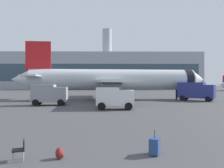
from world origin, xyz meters
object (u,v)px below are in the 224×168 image
object	(u,v)px
cargo_van	(115,97)
fuel_truck	(196,91)
traveller_backpack	(60,153)
safety_cone_near	(99,95)
gate_chair	(20,148)
service_truck	(49,94)
rolling_suitcase	(155,146)
safety_cone_mid	(114,96)
airplane_at_gate	(112,80)

from	to	relation	value
cargo_van	fuel_truck	bearing A→B (deg)	42.17
cargo_van	traveller_backpack	bearing A→B (deg)	-98.49
fuel_truck	safety_cone_near	xyz separation A→B (m)	(-17.26, 9.86, -1.38)
cargo_van	gate_chair	xyz separation A→B (m)	(-4.27, -18.43, -0.95)
service_truck	rolling_suitcase	distance (m)	25.26
cargo_van	traveller_backpack	distance (m)	18.45
service_truck	fuel_truck	size ratio (longest dim) A/B	0.77
safety_cone_mid	rolling_suitcase	bearing A→B (deg)	-88.59
rolling_suitcase	gate_chair	distance (m)	5.67
gate_chair	airplane_at_gate	bearing A→B (deg)	82.93
service_truck	safety_cone_mid	distance (m)	19.48
safety_cone_mid	traveller_backpack	world-z (taller)	safety_cone_mid
service_truck	rolling_suitcase	bearing A→B (deg)	-65.65
safety_cone_mid	rolling_suitcase	size ratio (longest dim) A/B	0.62
traveller_backpack	airplane_at_gate	bearing A→B (deg)	85.49
safety_cone_near	traveller_backpack	size ratio (longest dim) A/B	1.64
airplane_at_gate	traveller_backpack	xyz separation A→B (m)	(-2.67, -33.87, -3.42)
gate_chair	safety_cone_near	bearing A→B (deg)	87.96
safety_cone_near	gate_chair	size ratio (longest dim) A/B	0.92
service_truck	safety_cone_mid	xyz separation A→B (m)	(9.42, 17.01, -1.27)
fuel_truck	safety_cone_mid	bearing A→B (deg)	146.86
rolling_suitcase	airplane_at_gate	bearing A→B (deg)	92.39
rolling_suitcase	traveller_backpack	size ratio (longest dim) A/B	2.29
cargo_van	gate_chair	size ratio (longest dim) A/B	5.23
airplane_at_gate	fuel_truck	size ratio (longest dim) A/B	5.66
service_truck	gate_chair	world-z (taller)	service_truck
safety_cone_mid	traveller_backpack	xyz separation A→B (m)	(-3.08, -40.51, -0.11)
airplane_at_gate	service_truck	world-z (taller)	airplane_at_gate
airplane_at_gate	cargo_van	xyz separation A→B (m)	(0.04, -15.66, -2.21)
safety_cone_near	service_truck	bearing A→B (deg)	-109.50
safety_cone_near	rolling_suitcase	xyz separation A→B (m)	(4.15, -40.65, 0.00)
gate_chair	service_truck	bearing A→B (deg)	101.39
rolling_suitcase	fuel_truck	bearing A→B (deg)	66.93
service_truck	cargo_van	world-z (taller)	service_truck
service_truck	traveller_backpack	distance (m)	24.38
service_truck	gate_chair	distance (m)	24.22
service_truck	gate_chair	xyz separation A→B (m)	(4.78, -23.72, -1.11)
gate_chair	traveller_backpack	bearing A→B (deg)	7.95
airplane_at_gate	rolling_suitcase	distance (m)	33.54
safety_cone_near	traveller_backpack	distance (m)	41.17
safety_cone_near	cargo_van	bearing A→B (deg)	-83.05
safety_cone_mid	safety_cone_near	bearing A→B (deg)	168.19
safety_cone_mid	service_truck	bearing A→B (deg)	-118.97
airplane_at_gate	traveller_backpack	bearing A→B (deg)	-94.51
fuel_truck	cargo_van	size ratio (longest dim) A/B	1.41
fuel_truck	cargo_van	bearing A→B (deg)	-137.83
airplane_at_gate	cargo_van	distance (m)	15.81
safety_cone_mid	rolling_suitcase	world-z (taller)	rolling_suitcase
airplane_at_gate	service_truck	bearing A→B (deg)	-131.01
safety_cone_near	rolling_suitcase	bearing A→B (deg)	-84.18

